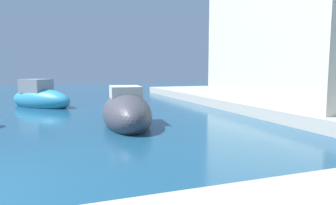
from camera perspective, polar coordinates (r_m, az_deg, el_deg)
quay_promenade at (r=5.79m, az=3.10°, el=-12.02°), size 44.00×32.00×0.50m
moored_boat_1 at (r=11.26m, az=-8.00°, el=-1.87°), size 2.13×4.45×1.82m
moored_boat_2 at (r=18.41m, az=-23.44°, el=0.76°), size 4.07×4.29×1.88m
waterfront_building_main at (r=16.10m, az=23.69°, el=13.69°), size 5.48×9.07×7.51m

